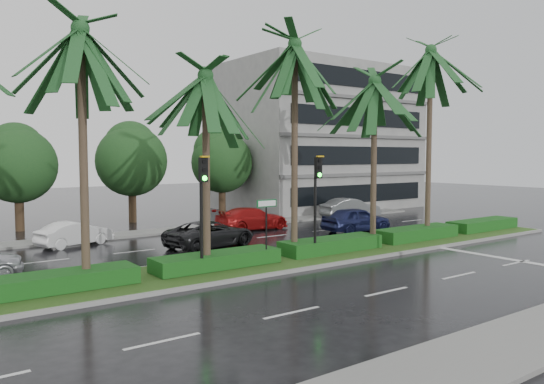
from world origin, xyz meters
TOP-DOWN VIEW (x-y plane):
  - ground at (0.00, 0.00)m, footprint 120.00×120.00m
  - near_sidewalk at (0.00, -10.20)m, footprint 40.00×2.40m
  - far_sidewalk at (0.00, 12.00)m, footprint 40.00×2.00m
  - median at (0.00, 1.00)m, footprint 36.00×4.00m
  - hedge at (0.00, 1.00)m, footprint 35.20×1.40m
  - lane_markings at (3.04, -0.43)m, footprint 34.00×13.06m
  - palm_row at (-1.24, 1.02)m, footprint 26.30×4.20m
  - signal_median_left at (-4.00, 0.30)m, footprint 0.34×0.42m
  - signal_median_right at (1.50, 0.30)m, footprint 0.34×0.42m
  - street_sign at (-1.00, 0.48)m, footprint 0.95×0.09m
  - bg_trees at (2.33, 17.59)m, footprint 32.88×5.49m
  - building at (17.00, 18.00)m, footprint 16.00×10.00m
  - car_white at (-5.83, 10.22)m, footprint 2.31×3.95m
  - car_darkgrey at (-0.50, 5.97)m, footprint 3.01×5.05m
  - car_red at (4.50, 9.75)m, footprint 1.98×4.74m
  - car_blue at (9.00, 5.41)m, footprint 2.01×4.44m
  - car_grey at (13.50, 10.50)m, footprint 2.19×4.59m

SIDE VIEW (x-z plane):
  - ground at x=0.00m, z-range 0.00..0.00m
  - lane_markings at x=3.04m, z-range 0.00..0.01m
  - near_sidewalk at x=0.00m, z-range 0.00..0.12m
  - far_sidewalk at x=0.00m, z-range 0.00..0.12m
  - median at x=0.00m, z-range 0.00..0.16m
  - hedge at x=0.00m, z-range 0.15..0.75m
  - car_white at x=-5.83m, z-range 0.00..1.23m
  - car_darkgrey at x=-0.50m, z-range 0.00..1.31m
  - car_red at x=4.50m, z-range 0.00..1.37m
  - car_grey at x=13.50m, z-range 0.00..1.45m
  - car_blue at x=9.00m, z-range 0.00..1.48m
  - street_sign at x=-1.00m, z-range 0.82..3.42m
  - signal_median_left at x=-4.00m, z-range 0.82..5.18m
  - signal_median_right at x=1.50m, z-range 0.82..5.18m
  - bg_trees at x=2.33m, z-range 0.53..8.46m
  - building at x=17.00m, z-range 0.00..12.00m
  - palm_row at x=-1.24m, z-range 2.61..13.28m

